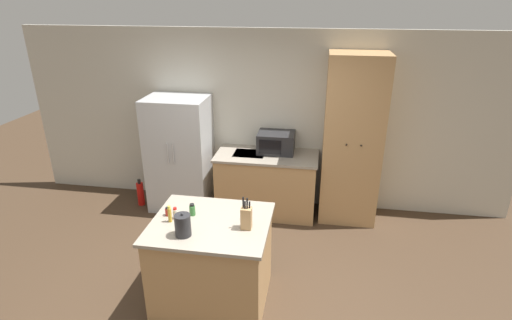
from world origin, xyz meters
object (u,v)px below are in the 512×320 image
Objects in this scene: fire_extinguisher at (141,193)px; refrigerator at (180,154)px; pantry_cabinet at (352,141)px; spice_bottle_amber_oil at (192,210)px; spice_bottle_short_red at (175,213)px; spice_bottle_tall_dark at (168,212)px; knife_block at (246,218)px; spice_bottle_green_herb at (170,214)px; microwave at (276,142)px; kettle at (183,225)px.

refrigerator is at bearing 10.18° from fire_extinguisher.
spice_bottle_amber_oil is (-1.67, -1.89, -0.17)m from pantry_cabinet.
spice_bottle_tall_dark is at bearing 154.71° from spice_bottle_short_red.
spice_bottle_green_herb is at bearing -179.74° from knife_block.
kettle is (-0.59, -2.34, -0.00)m from microwave.
kettle reaches higher than spice_bottle_tall_dark.
knife_block reaches higher than fire_extinguisher.
spice_bottle_short_red is at bearing 175.21° from knife_block.
pantry_cabinet reaches higher than fire_extinguisher.
kettle is (0.17, -0.27, 0.05)m from spice_bottle_short_red.
refrigerator is at bearing 124.45° from knife_block.
fire_extinguisher is at bearing 124.83° from kettle.
spice_bottle_green_herb is at bearing -110.49° from microwave.
pantry_cabinet is at bearing 48.06° from spice_bottle_green_herb.
refrigerator is at bearing -174.94° from microwave.
knife_block is 0.73m from spice_bottle_short_red.
fire_extinguisher is (-1.29, 1.83, -0.82)m from spice_bottle_short_red.
fire_extinguisher is (-1.46, 2.10, -0.87)m from kettle.
knife_block is at bearing 21.00° from kettle.
microwave is 2.20m from spice_bottle_short_red.
spice_bottle_short_red is at bearing 122.49° from kettle.
knife_block is 0.61m from spice_bottle_amber_oil.
kettle is at bearing -125.90° from pantry_cabinet.
microwave is 5.71× the size of spice_bottle_tall_dark.
microwave is (1.41, 0.12, 0.21)m from refrigerator.
spice_bottle_short_red is (-0.76, -2.07, -0.05)m from microwave.
spice_bottle_amber_oil reaches higher than fire_extinguisher.
microwave is 2.20m from spice_bottle_tall_dark.
spice_bottle_tall_dark is 0.38× the size of kettle.
refrigerator is 0.72× the size of pantry_cabinet.
kettle is (-0.55, -0.21, -0.01)m from knife_block.
fire_extinguisher is at bearing 125.17° from spice_bottle_short_red.
fire_extinguisher is at bearing 129.56° from spice_bottle_amber_oil.
microwave is at bearing 175.79° from pantry_cabinet.
fire_extinguisher is (-3.10, -0.16, -0.98)m from pantry_cabinet.
knife_block is 0.77× the size of fire_extinguisher.
knife_block reaches higher than microwave.
kettle is at bearing -104.14° from microwave.
microwave reaches higher than spice_bottle_tall_dark.
kettle is at bearing -45.38° from spice_bottle_green_herb.
spice_bottle_green_herb is (-0.80, -2.13, -0.03)m from microwave.
pantry_cabinet is 2.79m from kettle.
knife_block reaches higher than spice_bottle_tall_dark.
knife_block is 0.84m from spice_bottle_tall_dark.
knife_block is (-0.04, -2.13, 0.01)m from microwave.
fire_extinguisher is at bearing 123.56° from spice_bottle_green_herb.
refrigerator reaches higher than microwave.
spice_bottle_amber_oil is at bearing 32.87° from spice_bottle_short_red.
kettle is at bearing -55.17° from fire_extinguisher.
spice_bottle_short_red is (-1.81, -1.99, -0.17)m from pantry_cabinet.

